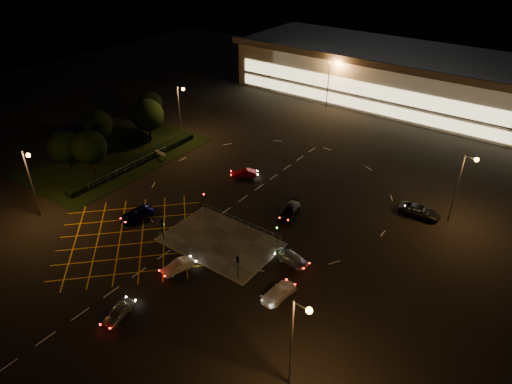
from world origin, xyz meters
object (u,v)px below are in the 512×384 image
Objects in this scene: signal_se at (238,263)px; car_circ_red at (244,173)px; car_near_silver at (118,312)px; car_east_grey at (419,211)px; car_right_silver at (292,258)px; car_queue_white at (178,266)px; signal_nw at (205,198)px; car_approach_white at (279,292)px; car_far_dkgrey at (289,211)px; car_left_blue at (136,214)px; signal_sw at (162,226)px; signal_ne at (277,229)px.

signal_se is 23.87m from car_circ_red.
car_circ_red is (-7.43, 31.20, -0.03)m from car_near_silver.
car_east_grey is at bearing 62.32° from car_circ_red.
car_queue_white is at bearing 136.28° from car_right_silver.
signal_nw is at bearing 87.12° from car_right_silver.
car_far_dkgrey is at bearing -56.47° from car_approach_white.
car_approach_white is (24.12, -1.09, 0.02)m from car_left_blue.
car_near_silver is at bearing -110.48° from car_far_dkgrey.
car_far_dkgrey is (16.54, 12.91, 0.05)m from car_left_blue.
signal_nw reaches higher than car_right_silver.
car_east_grey is (18.93, 27.72, 0.14)m from car_queue_white.
signal_nw is (0.00, 7.99, 0.00)m from signal_sw.
car_east_grey is at bearing -20.86° from car_right_silver.
car_approach_white is at bearing 30.20° from car_queue_white.
car_circ_red is at bearing 122.61° from car_queue_white.
car_left_blue is at bearing 2.52° from car_approach_white.
car_left_blue reaches higher than car_circ_red.
car_far_dkgrey is at bearing 38.81° from car_right_silver.
signal_ne reaches higher than car_right_silver.
car_circ_red is (-7.29, 22.37, -0.02)m from car_queue_white.
signal_sw is at bearing -4.23° from car_left_blue.
car_near_silver is 0.80× the size of car_left_blue.
car_left_blue reaches higher than car_queue_white.
car_near_silver is at bearing 51.05° from car_approach_white.
car_queue_white is at bearing -120.81° from signal_ne.
car_circ_red is at bearing 95.82° from car_east_grey.
signal_se is at bearing 48.20° from car_near_silver.
signal_ne is at bearing -90.00° from signal_se.
car_east_grey reaches higher than car_queue_white.
signal_se is 0.83× the size of car_queue_white.
signal_se is at bearing 39.20° from car_queue_white.
signal_nw is 0.57× the size of car_east_grey.
car_near_silver is at bearing 61.55° from signal_se.
signal_sw and signal_ne have the same top height.
signal_se is at bearing 8.67° from car_approach_white.
signal_se is 1.00× the size of signal_ne.
signal_nw is 12.39m from car_queue_white.
signal_nw is at bearing 51.90° from car_left_blue.
signal_nw is 0.84× the size of car_near_silver.
car_east_grey reaches higher than car_left_blue.
signal_nw reaches higher than car_east_grey.
signal_sw reaches higher than car_right_silver.
signal_nw reaches higher than car_circ_red.
signal_ne reaches higher than car_near_silver.
signal_se is at bearing -92.60° from car_far_dkgrey.
car_left_blue is at bearing 119.56° from car_near_silver.
signal_ne is 4.36m from car_right_silver.
signal_se is 7.12m from car_right_silver.
car_near_silver reaches higher than car_circ_red.
signal_sw is at bearing -135.69° from car_far_dkgrey.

